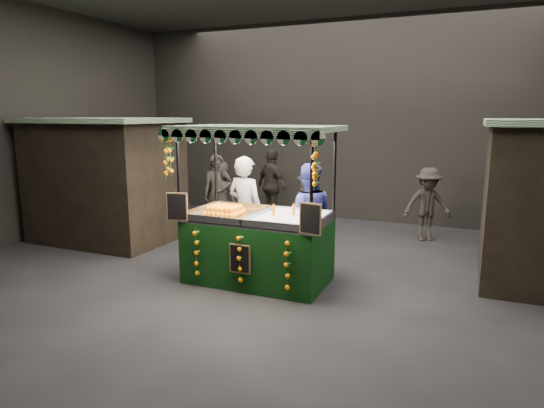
% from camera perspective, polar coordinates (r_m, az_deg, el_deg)
% --- Properties ---
extents(ground, '(12.00, 12.00, 0.00)m').
position_cam_1_polar(ground, '(7.76, 0.83, -9.29)').
color(ground, black).
rests_on(ground, ground).
extents(market_hall, '(12.10, 10.10, 5.05)m').
position_cam_1_polar(market_hall, '(7.32, 0.91, 16.43)').
color(market_hall, black).
rests_on(market_hall, ground).
extents(neighbour_stall_left, '(3.00, 2.20, 2.60)m').
position_cam_1_polar(neighbour_stall_left, '(10.63, -19.51, 2.86)').
color(neighbour_stall_left, black).
rests_on(neighbour_stall_left, ground).
extents(juice_stall, '(2.58, 1.52, 2.50)m').
position_cam_1_polar(juice_stall, '(7.49, -1.77, -3.81)').
color(juice_stall, black).
rests_on(juice_stall, ground).
extents(vendor_grey, '(0.78, 0.57, 1.95)m').
position_cam_1_polar(vendor_grey, '(8.44, -3.26, -0.76)').
color(vendor_grey, gray).
rests_on(vendor_grey, ground).
extents(vendor_blue, '(1.09, 0.96, 1.86)m').
position_cam_1_polar(vendor_blue, '(8.09, 4.36, -1.58)').
color(vendor_blue, navy).
rests_on(vendor_blue, ground).
extents(shopper_0, '(0.78, 0.68, 1.81)m').
position_cam_1_polar(shopper_0, '(10.54, -6.62, 1.13)').
color(shopper_0, '#2B2623').
rests_on(shopper_0, ground).
extents(shopper_1, '(0.93, 0.90, 1.50)m').
position_cam_1_polar(shopper_1, '(9.37, 4.00, -0.99)').
color(shopper_1, '#2E2A25').
rests_on(shopper_1, ground).
extents(shopper_2, '(1.15, 0.92, 1.82)m').
position_cam_1_polar(shopper_2, '(11.78, 0.01, 2.26)').
color(shopper_2, '#2A2422').
rests_on(shopper_2, ground).
extents(shopper_3, '(1.17, 0.95, 1.57)m').
position_cam_1_polar(shopper_3, '(10.50, 18.39, -0.04)').
color(shopper_3, '#2A2622').
rests_on(shopper_3, ground).
extents(shopper_4, '(0.82, 0.54, 1.66)m').
position_cam_1_polar(shopper_4, '(10.66, -6.38, 0.83)').
color(shopper_4, black).
rests_on(shopper_4, ground).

